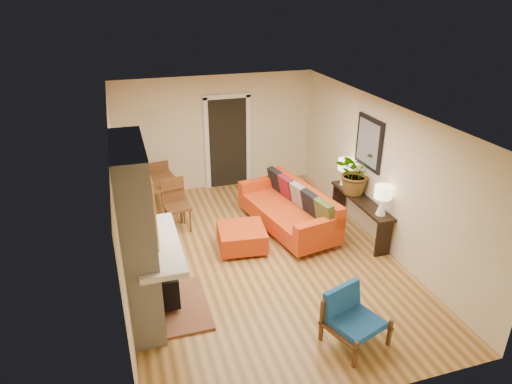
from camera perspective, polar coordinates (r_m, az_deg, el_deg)
room_shell at (r=10.08m, az=-0.82°, el=6.39°), size 6.50×6.50×6.50m
fireplace at (r=6.38m, az=-14.20°, el=-5.74°), size 1.09×1.68×2.60m
sofa at (r=8.89m, az=4.44°, el=-2.13°), size 1.41×2.46×0.91m
ottoman at (r=8.24m, az=-1.79°, el=-5.62°), size 0.91×0.91×0.42m
blue_chair at (r=6.37m, az=11.77°, el=-14.75°), size 0.89×0.88×0.74m
dining_table at (r=9.39m, az=-11.73°, el=0.68°), size 1.02×1.92×1.01m
console_table at (r=8.81m, az=12.95°, el=-1.70°), size 0.34×1.85×0.72m
lamp_near at (r=8.10m, az=15.54°, el=-0.59°), size 0.30×0.30×0.54m
lamp_far at (r=9.18m, az=11.10°, el=2.88°), size 0.30×0.30×0.54m
houseplant at (r=8.80m, az=12.34°, el=2.51°), size 0.99×0.94×0.88m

